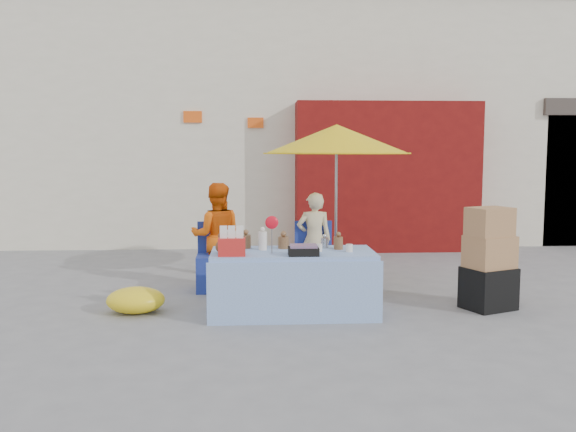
{
  "coord_description": "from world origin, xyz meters",
  "views": [
    {
      "loc": [
        -0.12,
        -6.38,
        1.73
      ],
      "look_at": [
        0.26,
        0.6,
        1.0
      ],
      "focal_mm": 38.0,
      "sensor_mm": 36.0,
      "label": 1
    }
  ],
  "objects": [
    {
      "name": "vendor_orange",
      "position": [
        -0.61,
        1.35,
        0.67
      ],
      "size": [
        0.67,
        0.53,
        1.35
      ],
      "primitive_type": "imported",
      "rotation": [
        0.0,
        0.0,
        3.17
      ],
      "color": "#E5570C",
      "rests_on": "ground"
    },
    {
      "name": "chair_right",
      "position": [
        0.64,
        1.21,
        0.26
      ],
      "size": [
        0.49,
        0.48,
        0.85
      ],
      "rotation": [
        0.0,
        0.0,
        0.03
      ],
      "color": "navy",
      "rests_on": "ground"
    },
    {
      "name": "chair_left",
      "position": [
        -0.61,
        1.21,
        0.26
      ],
      "size": [
        0.49,
        0.48,
        0.85
      ],
      "rotation": [
        0.0,
        0.0,
        0.03
      ],
      "color": "navy",
      "rests_on": "ground"
    },
    {
      "name": "ground",
      "position": [
        0.0,
        0.0,
        0.0
      ],
      "size": [
        80.0,
        80.0,
        0.0
      ],
      "primitive_type": "plane",
      "color": "slate",
      "rests_on": "ground"
    },
    {
      "name": "box_stack",
      "position": [
        2.46,
        0.11,
        0.52
      ],
      "size": [
        0.63,
        0.59,
        1.13
      ],
      "rotation": [
        0.0,
        0.0,
        0.4
      ],
      "color": "black",
      "rests_on": "ground"
    },
    {
      "name": "vendor_beige",
      "position": [
        0.64,
        1.35,
        0.61
      ],
      "size": [
        0.45,
        0.31,
        1.22
      ],
      "primitive_type": "imported",
      "rotation": [
        0.0,
        0.0,
        3.17
      ],
      "color": "beige",
      "rests_on": "ground"
    },
    {
      "name": "umbrella",
      "position": [
        0.94,
        1.5,
        1.89
      ],
      "size": [
        1.9,
        1.9,
        2.09
      ],
      "color": "gray",
      "rests_on": "ground"
    },
    {
      "name": "tarp_bundle",
      "position": [
        -1.41,
        0.15,
        0.14
      ],
      "size": [
        0.78,
        0.72,
        0.28
      ],
      "primitive_type": "ellipsoid",
      "rotation": [
        0.0,
        0.0,
        -0.43
      ],
      "color": "yellow",
      "rests_on": "ground"
    },
    {
      "name": "market_table",
      "position": [
        0.28,
        0.02,
        0.35
      ],
      "size": [
        1.78,
        0.84,
        1.08
      ],
      "rotation": [
        0.0,
        0.0,
        0.0
      ],
      "color": "#99BEF6",
      "rests_on": "ground"
    },
    {
      "name": "backdrop",
      "position": [
        0.52,
        7.52,
        3.1
      ],
      "size": [
        14.0,
        8.0,
        7.8
      ],
      "color": "silver",
      "rests_on": "ground"
    }
  ]
}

